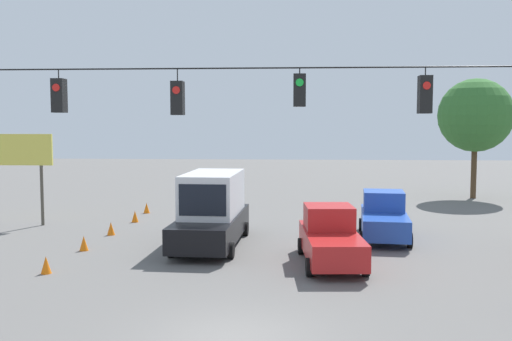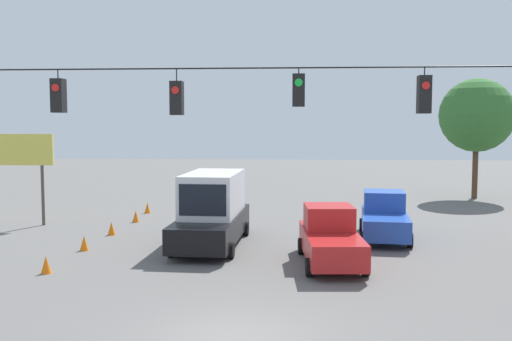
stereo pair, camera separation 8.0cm
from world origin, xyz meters
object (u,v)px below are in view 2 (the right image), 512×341
(pickup_truck_blue_oncoming_far, at_px, (384,217))
(pickup_truck_red_crossing_near, at_px, (330,238))
(traffic_cone_fifth, at_px, (147,208))
(overhead_signal_span, at_px, (238,145))
(traffic_cone_second, at_px, (84,243))
(traffic_cone_third, at_px, (111,228))
(traffic_cone_fourth, at_px, (136,216))
(roadside_billboard, at_px, (15,157))
(traffic_cone_nearest, at_px, (46,265))
(box_truck_black_withflow_mid, at_px, (213,210))
(tree_horizon_left, at_px, (477,115))

(pickup_truck_blue_oncoming_far, relative_size, pickup_truck_red_crossing_near, 1.01)
(pickup_truck_red_crossing_near, relative_size, traffic_cone_fifth, 8.72)
(overhead_signal_span, relative_size, pickup_truck_blue_oncoming_far, 3.46)
(traffic_cone_second, bearing_deg, traffic_cone_third, -91.07)
(traffic_cone_fifth, bearing_deg, pickup_truck_red_crossing_near, 131.14)
(traffic_cone_fourth, distance_m, roadside_billboard, 6.81)
(pickup_truck_red_crossing_near, bearing_deg, traffic_cone_nearest, 12.09)
(traffic_cone_fifth, bearing_deg, box_truck_black_withflow_mid, 121.18)
(overhead_signal_span, distance_m, traffic_cone_fifth, 19.44)
(tree_horizon_left, bearing_deg, overhead_signal_span, 61.35)
(pickup_truck_red_crossing_near, distance_m, traffic_cone_third, 11.04)
(box_truck_black_withflow_mid, bearing_deg, traffic_cone_second, 16.49)
(overhead_signal_span, relative_size, traffic_cone_third, 30.46)
(pickup_truck_blue_oncoming_far, xyz_separation_m, roadside_billboard, (18.40, -2.26, 2.52))
(traffic_cone_nearest, height_order, traffic_cone_fourth, same)
(traffic_cone_nearest, relative_size, traffic_cone_fourth, 1.00)
(box_truck_black_withflow_mid, bearing_deg, roadside_billboard, -20.88)
(overhead_signal_span, bearing_deg, traffic_cone_fourth, -64.40)
(overhead_signal_span, bearing_deg, tree_horizon_left, -118.65)
(pickup_truck_blue_oncoming_far, relative_size, traffic_cone_fifth, 8.81)
(traffic_cone_third, height_order, traffic_cone_fifth, same)
(traffic_cone_fourth, bearing_deg, overhead_signal_span, 115.60)
(pickup_truck_red_crossing_near, xyz_separation_m, traffic_cone_third, (9.92, -4.79, -0.67))
(traffic_cone_fourth, bearing_deg, box_truck_black_withflow_mid, 132.64)
(pickup_truck_blue_oncoming_far, xyz_separation_m, traffic_cone_second, (12.71, 3.37, -0.67))
(traffic_cone_second, bearing_deg, pickup_truck_red_crossing_near, 171.58)
(traffic_cone_nearest, height_order, traffic_cone_fifth, same)
(overhead_signal_span, xyz_separation_m, traffic_cone_nearest, (7.16, -4.05, -4.34))
(box_truck_black_withflow_mid, height_order, traffic_cone_nearest, box_truck_black_withflow_mid)
(traffic_cone_second, bearing_deg, overhead_signal_span, 133.08)
(roadside_billboard, bearing_deg, pickup_truck_blue_oncoming_far, 172.99)
(pickup_truck_red_crossing_near, xyz_separation_m, roadside_billboard, (15.66, -7.11, 2.52))
(pickup_truck_red_crossing_near, bearing_deg, box_truck_black_withflow_mid, -31.60)
(roadside_billboard, bearing_deg, pickup_truck_red_crossing_near, 155.58)
(pickup_truck_blue_oncoming_far, bearing_deg, traffic_cone_nearest, 28.81)
(overhead_signal_span, relative_size, traffic_cone_second, 30.46)
(pickup_truck_red_crossing_near, distance_m, traffic_cone_nearest, 10.22)
(traffic_cone_fourth, bearing_deg, traffic_cone_third, 87.49)
(traffic_cone_fifth, bearing_deg, traffic_cone_fourth, 93.21)
(pickup_truck_blue_oncoming_far, relative_size, roadside_billboard, 1.15)
(overhead_signal_span, distance_m, pickup_truck_red_crossing_near, 7.72)
(traffic_cone_fifth, bearing_deg, roadside_billboard, 36.68)
(overhead_signal_span, xyz_separation_m, pickup_truck_red_crossing_near, (-2.82, -6.19, -3.67))
(pickup_truck_blue_oncoming_far, height_order, traffic_cone_fifth, pickup_truck_blue_oncoming_far)
(box_truck_black_withflow_mid, bearing_deg, overhead_signal_span, 102.58)
(traffic_cone_nearest, xyz_separation_m, traffic_cone_fourth, (-0.21, -10.45, 0.00))
(overhead_signal_span, distance_m, traffic_cone_fourth, 16.66)
(traffic_cone_fifth, relative_size, tree_horizon_left, 0.07)
(box_truck_black_withflow_mid, distance_m, traffic_cone_third, 5.50)
(traffic_cone_second, height_order, traffic_cone_fifth, same)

